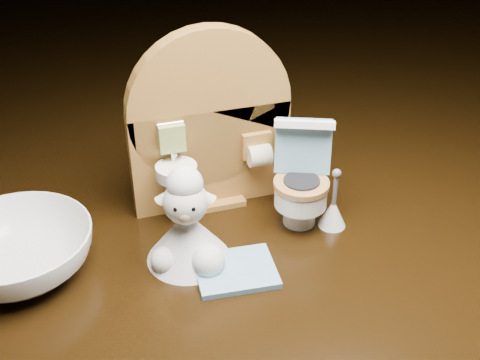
# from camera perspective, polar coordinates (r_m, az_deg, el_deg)

# --- Properties ---
(backdrop_panel) EXTENTS (0.13, 0.05, 0.15)m
(backdrop_panel) POSITION_cam_1_polar(r_m,az_deg,el_deg) (0.48, -2.93, 4.61)
(backdrop_panel) COLOR #926127
(backdrop_panel) RESTS_ON ground
(toy_toilet) EXTENTS (0.05, 0.06, 0.09)m
(toy_toilet) POSITION_cam_1_polar(r_m,az_deg,el_deg) (0.48, 5.81, -0.34)
(toy_toilet) COLOR white
(toy_toilet) RESTS_ON ground
(bath_mat) EXTENTS (0.06, 0.05, 0.00)m
(bath_mat) POSITION_cam_1_polar(r_m,az_deg,el_deg) (0.43, -0.42, -8.58)
(bath_mat) COLOR #6997B2
(bath_mat) RESTS_ON ground
(toilet_brush) EXTENTS (0.02, 0.02, 0.05)m
(toilet_brush) POSITION_cam_1_polar(r_m,az_deg,el_deg) (0.48, 8.81, -2.92)
(toilet_brush) COLOR white
(toilet_brush) RESTS_ON ground
(plush_lamb) EXTENTS (0.06, 0.06, 0.08)m
(plush_lamb) POSITION_cam_1_polar(r_m,az_deg,el_deg) (0.43, -5.00, -4.70)
(plush_lamb) COLOR silver
(plush_lamb) RESTS_ON ground
(ceramic_bowl) EXTENTS (0.12, 0.12, 0.03)m
(ceramic_bowl) POSITION_cam_1_polar(r_m,az_deg,el_deg) (0.46, -20.33, -6.45)
(ceramic_bowl) COLOR white
(ceramic_bowl) RESTS_ON ground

